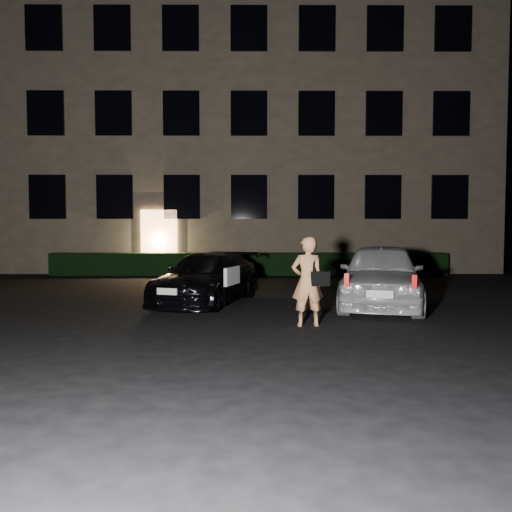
{
  "coord_description": "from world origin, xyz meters",
  "views": [
    {
      "loc": [
        0.16,
        -8.47,
        1.72
      ],
      "look_at": [
        0.22,
        2.0,
        1.18
      ],
      "focal_mm": 35.0,
      "sensor_mm": 36.0,
      "label": 1
    }
  ],
  "objects": [
    {
      "name": "building",
      "position": [
        -0.0,
        14.99,
        6.0
      ],
      "size": [
        20.0,
        8.11,
        12.0
      ],
      "color": "brown",
      "rests_on": "ground"
    },
    {
      "name": "man",
      "position": [
        1.14,
        0.4,
        0.81
      ],
      "size": [
        0.7,
        0.47,
        1.61
      ],
      "rotation": [
        0.0,
        0.0,
        3.29
      ],
      "color": "#EEA065",
      "rests_on": "ground"
    },
    {
      "name": "sedan",
      "position": [
        -0.92,
        3.32,
        0.59
      ],
      "size": [
        2.76,
        4.34,
        1.17
      ],
      "rotation": [
        0.0,
        0.0,
        -0.3
      ],
      "color": "black",
      "rests_on": "ground"
    },
    {
      "name": "hatch",
      "position": [
        3.02,
        2.59,
        0.72
      ],
      "size": [
        2.75,
        4.55,
        1.45
      ],
      "rotation": [
        0.0,
        0.0,
        -0.26
      ],
      "color": "silver",
      "rests_on": "ground"
    },
    {
      "name": "ground",
      "position": [
        0.0,
        0.0,
        0.0
      ],
      "size": [
        80.0,
        80.0,
        0.0
      ],
      "primitive_type": "plane",
      "color": "black",
      "rests_on": "ground"
    },
    {
      "name": "hedge",
      "position": [
        0.0,
        10.5,
        0.42
      ],
      "size": [
        15.0,
        0.7,
        0.85
      ],
      "primitive_type": "cube",
      "color": "black",
      "rests_on": "ground"
    }
  ]
}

